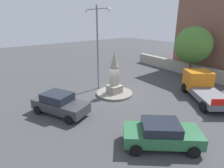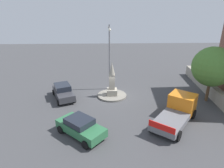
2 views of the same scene
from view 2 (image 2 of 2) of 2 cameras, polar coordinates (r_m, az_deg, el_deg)
The scene contains 9 objects.
ground_plane at distance 22.05m, azimuth -0.02°, elevation -3.67°, with size 80.00×80.00×0.00m, color #424244.
traffic_island at distance 22.01m, azimuth -0.02°, elevation -3.44°, with size 3.36×3.36×0.19m, color gray.
monument at distance 21.38m, azimuth -0.03°, elevation 0.64°, with size 1.14×1.14×3.84m.
streetlamp at distance 22.75m, azimuth -0.78°, elevation 9.87°, with size 3.85×0.28×7.89m.
car_dark_grey_parked_right at distance 21.93m, azimuth -14.57°, elevation -2.20°, with size 4.60×3.24×1.60m.
car_green_near_island at distance 15.35m, azimuth -9.55°, elevation -12.58°, with size 4.10×4.28×1.47m.
truck_orange_waiting at distance 17.90m, azimuth 19.30°, elevation -7.43°, with size 5.76×5.29×2.15m.
stone_boundary_wall at distance 24.04m, azimuth 28.49°, elevation -2.41°, with size 18.19×0.70×1.39m, color #9E9687.
tree_near_wall at distance 22.20m, azimuth 28.11°, elevation 4.61°, with size 4.16×4.16×5.96m.
Camera 2 is at (20.05, -0.84, 9.14)m, focal length 30.23 mm.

